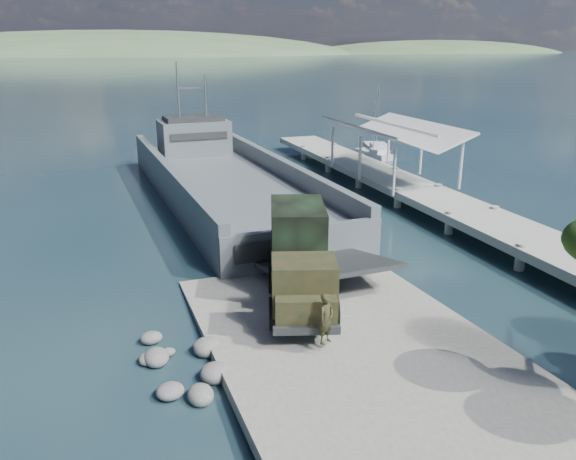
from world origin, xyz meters
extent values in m
plane|color=#1A343E|center=(0.00, 0.00, 0.00)|extent=(1400.00, 1400.00, 0.00)
cube|color=slate|center=(0.00, -1.00, 0.25)|extent=(10.00, 18.00, 0.50)
cube|color=gray|center=(13.00, 18.00, 1.00)|extent=(4.00, 44.00, 0.50)
cube|color=#505A5F|center=(0.70, 22.21, 0.43)|extent=(9.76, 29.22, 2.41)
cube|color=#505A5F|center=(-3.34, 22.06, 2.22)|extent=(1.67, 28.92, 1.25)
cube|color=#505A5F|center=(4.75, 22.36, 2.22)|extent=(1.67, 28.92, 1.25)
cube|color=#505A5F|center=(1.24, 7.86, 0.96)|extent=(8.68, 0.71, 2.51)
cube|color=#505A5F|center=(0.34, 31.84, 3.08)|extent=(5.92, 4.07, 2.89)
cube|color=#242729|center=(0.34, 31.84, 4.72)|extent=(4.93, 3.26, 0.39)
cylinder|color=gray|center=(-0.82, 31.80, 6.94)|extent=(0.15, 0.15, 4.82)
cylinder|color=gray|center=(1.49, 31.88, 6.46)|extent=(0.15, 0.15, 3.86)
cylinder|color=black|center=(-2.38, 1.48, 1.12)|extent=(0.78, 1.32, 1.24)
cylinder|color=black|center=(-0.27, 0.83, 1.12)|extent=(0.78, 1.32, 1.24)
cylinder|color=black|center=(-1.40, 4.59, 1.12)|extent=(0.78, 1.32, 1.24)
cylinder|color=black|center=(0.70, 3.93, 1.12)|extent=(0.78, 1.32, 1.24)
cylinder|color=black|center=(-0.83, 6.42, 1.12)|extent=(0.78, 1.32, 1.24)
cylinder|color=black|center=(1.27, 5.76, 1.12)|extent=(0.78, 1.32, 1.24)
cube|color=black|center=(-0.52, 3.71, 1.27)|extent=(4.18, 7.57, 0.24)
cube|color=black|center=(-1.30, 1.25, 2.27)|extent=(2.86, 2.54, 1.92)
cube|color=black|center=(-1.64, 0.15, 1.79)|extent=(2.36, 1.48, 0.96)
cube|color=black|center=(-0.12, 4.99, 1.60)|extent=(3.60, 4.92, 0.34)
cube|color=black|center=(-0.07, 5.18, 2.99)|extent=(3.28, 4.16, 2.39)
cube|color=#242729|center=(-1.78, -0.31, 1.22)|extent=(2.36, 0.94, 0.29)
imported|color=black|center=(-1.25, -0.79, 1.42)|extent=(0.80, 0.71, 1.84)
cube|color=silver|center=(19.70, 34.68, 0.27)|extent=(3.37, 6.10, 0.96)
cube|color=silver|center=(19.39, 33.66, 0.91)|extent=(1.93, 2.07, 0.64)
cylinder|color=gray|center=(19.70, 34.68, 3.73)|extent=(0.11, 0.11, 6.39)
cube|color=silver|center=(18.31, 32.69, 0.21)|extent=(2.03, 4.83, 0.77)
cube|color=silver|center=(18.44, 31.85, 0.72)|extent=(1.38, 1.52, 0.51)
cylinder|color=gray|center=(18.31, 32.69, 2.98)|extent=(0.09, 0.09, 5.11)
camera|label=1|loc=(-8.34, -16.71, 10.84)|focal=35.00mm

